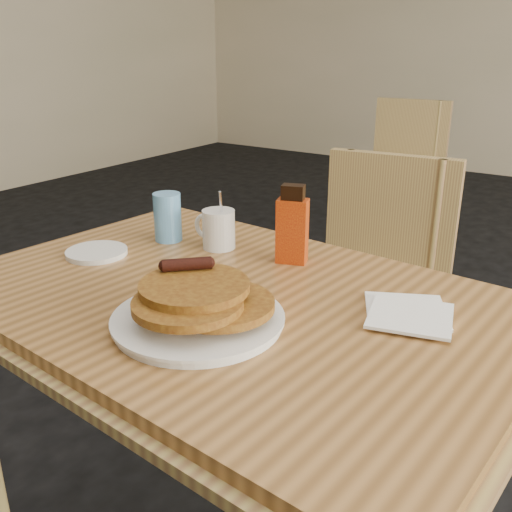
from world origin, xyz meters
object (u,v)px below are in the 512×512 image
(pancake_plate, at_px, (198,309))
(blue_tumbler, at_px, (168,217))
(chair_main_far, at_px, (374,275))
(main_table, at_px, (231,313))
(chair_wall_extra, at_px, (402,168))
(coffee_mug, at_px, (218,228))
(syrup_bottle, at_px, (292,227))

(pancake_plate, xyz_separation_m, blue_tumbler, (-0.36, 0.32, 0.03))
(pancake_plate, bearing_deg, blue_tumbler, 138.54)
(chair_main_far, bearing_deg, pancake_plate, -94.05)
(main_table, distance_m, chair_wall_extra, 2.33)
(chair_main_far, xyz_separation_m, coffee_mug, (-0.20, -0.53, 0.26))
(pancake_plate, distance_m, coffee_mug, 0.41)
(chair_main_far, distance_m, coffee_mug, 0.62)
(main_table, distance_m, syrup_bottle, 0.25)
(coffee_mug, bearing_deg, blue_tumbler, -166.16)
(syrup_bottle, distance_m, blue_tumbler, 0.34)
(main_table, distance_m, coffee_mug, 0.29)
(coffee_mug, relative_size, syrup_bottle, 0.83)
(chair_wall_extra, distance_m, coffee_mug, 2.11)
(main_table, bearing_deg, blue_tumbler, 151.49)
(pancake_plate, distance_m, syrup_bottle, 0.36)
(chair_wall_extra, bearing_deg, coffee_mug, -86.03)
(syrup_bottle, height_order, blue_tumbler, syrup_bottle)
(main_table, bearing_deg, chair_wall_extra, 101.79)
(blue_tumbler, bearing_deg, chair_wall_extra, 94.13)
(chair_wall_extra, bearing_deg, blue_tumbler, -89.86)
(chair_main_far, distance_m, blue_tumbler, 0.71)
(syrup_bottle, xyz_separation_m, blue_tumbler, (-0.34, -0.04, -0.02))
(coffee_mug, bearing_deg, main_table, -43.86)
(pancake_plate, height_order, syrup_bottle, syrup_bottle)
(chair_wall_extra, height_order, syrup_bottle, syrup_bottle)
(coffee_mug, distance_m, blue_tumbler, 0.14)
(main_table, xyz_separation_m, coffee_mug, (-0.19, 0.20, 0.09))
(main_table, relative_size, chair_main_far, 1.37)
(chair_main_far, bearing_deg, chair_wall_extra, 102.15)
(pancake_plate, relative_size, blue_tumbler, 2.54)
(syrup_bottle, relative_size, blue_tumbler, 1.48)
(chair_wall_extra, relative_size, pancake_plate, 2.99)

